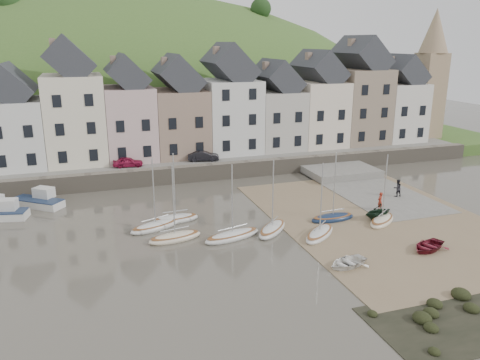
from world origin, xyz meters
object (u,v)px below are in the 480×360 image
object	(u,v)px
rowboat_green	(378,212)
rowboat_red	(428,246)
rowboat_white	(347,262)
car_left	(128,162)
car_right	(203,156)
person_dark	(397,188)
sailboat_0	(156,226)
person_red	(380,201)

from	to	relation	value
rowboat_green	rowboat_red	bearing A→B (deg)	-10.93
rowboat_white	car_left	distance (m)	29.38
rowboat_green	car_right	xyz separation A→B (m)	(-10.82, 19.48, 1.40)
rowboat_green	person_dark	xyz separation A→B (m)	(5.48, 4.87, 0.20)
car_right	person_dark	bearing A→B (deg)	-118.99
sailboat_0	person_dark	xyz separation A→B (m)	(24.32, 0.78, 0.73)
person_red	car_right	size ratio (longest dim) A/B	0.47
rowboat_white	rowboat_red	world-z (taller)	rowboat_red
person_dark	rowboat_green	bearing A→B (deg)	44.39
car_left	person_red	bearing A→B (deg)	-123.96
rowboat_white	rowboat_red	distance (m)	7.17
sailboat_0	rowboat_white	world-z (taller)	sailboat_0
sailboat_0	rowboat_red	distance (m)	21.61
rowboat_white	sailboat_0	bearing A→B (deg)	-149.46
sailboat_0	car_right	world-z (taller)	sailboat_0
rowboat_red	car_right	distance (m)	28.33
sailboat_0	rowboat_white	distance (m)	16.15
rowboat_green	car_left	xyz separation A→B (m)	(-19.48, 19.48, 1.36)
rowboat_white	person_dark	size ratio (longest dim) A/B	1.76
car_left	rowboat_white	bearing A→B (deg)	-149.41
sailboat_0	rowboat_green	bearing A→B (deg)	-12.24
rowboat_white	car_left	xyz separation A→B (m)	(-12.23, 26.66, 1.78)
rowboat_green	car_left	world-z (taller)	car_left
rowboat_red	car_left	size ratio (longest dim) A/B	0.98
rowboat_green	rowboat_red	size ratio (longest dim) A/B	0.87
rowboat_red	car_left	world-z (taller)	car_left
person_dark	car_left	bearing A→B (deg)	-27.54
person_dark	car_right	distance (m)	21.93
sailboat_0	rowboat_green	world-z (taller)	sailboat_0
rowboat_green	sailboat_0	bearing A→B (deg)	-112.32
person_red	car_right	distance (m)	21.46
sailboat_0	person_dark	size ratio (longest dim) A/B	3.62
rowboat_white	person_dark	bearing A→B (deg)	118.13
car_left	car_right	distance (m)	8.66
sailboat_0	car_left	size ratio (longest dim) A/B	1.93
sailboat_0	person_red	size ratio (longest dim) A/B	3.71
sailboat_0	car_right	xyz separation A→B (m)	(8.01, 15.40, 1.93)
person_red	person_dark	xyz separation A→B (m)	(4.00, 2.92, 0.02)
sailboat_0	rowboat_white	size ratio (longest dim) A/B	2.06
rowboat_white	car_right	distance (m)	26.96
rowboat_white	car_left	bearing A→B (deg)	-170.62
rowboat_white	person_red	size ratio (longest dim) A/B	1.80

